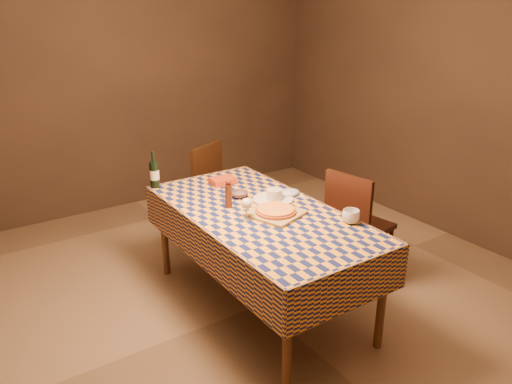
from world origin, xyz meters
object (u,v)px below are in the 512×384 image
Objects in this scene: chair_far at (198,185)px; cutting_board at (276,214)px; pizza at (276,210)px; bowl at (240,194)px; wine_bottle at (154,174)px; white_plate at (273,199)px; dining_table at (260,221)px; chair_right at (355,221)px.

cutting_board is at bearing -95.48° from chair_far.
pizza is at bearing 0.00° from cutting_board.
cutting_board is 0.42m from bowl.
wine_bottle is (-0.47, 0.97, 0.10)m from cutting_board.
wine_bottle is 0.97m from white_plate.
dining_table is 1.98× the size of chair_far.
dining_table is at bearing -149.26° from white_plate.
bowl is (0.03, 0.31, 0.10)m from dining_table.
chair_right is (0.85, -0.09, -0.17)m from dining_table.
dining_table is at bearing -64.43° from wine_bottle.
chair_far is (0.19, 1.32, -0.17)m from dining_table.
pizza is 0.36× the size of chair_far.
cutting_board is 0.35× the size of chair_right.
cutting_board is 1.46m from chair_far.
chair_right reaches higher than dining_table.
cutting_board is 1.11× the size of white_plate.
cutting_board is 0.02m from pizza.
bowl is 0.26m from white_plate.
wine_bottle reaches higher than white_plate.
white_plate is 0.73m from chair_right.
chair_right is (0.65, -0.21, -0.26)m from white_plate.
white_plate is at bearing 57.83° from cutting_board.
cutting_board is at bearing -64.28° from wine_bottle.
chair_far is at bearing 36.86° from wine_bottle.
bowl is 0.44× the size of wine_bottle.
wine_bottle reaches higher than pizza.
pizza reaches higher than bowl.
wine_bottle is (-0.41, 0.86, 0.19)m from dining_table.
bowl is (-0.03, 0.42, -0.01)m from pizza.
chair_far is at bearing 81.69° from dining_table.
dining_table is 0.16m from pizza.
chair_right is at bearing -65.13° from chair_far.
cutting_board is at bearing 0.00° from pizza.
chair_far and chair_right have the same top height.
bowl is at bearing 84.98° from dining_table.
wine_bottle is 1.62m from chair_right.
pizza is at bearing -95.48° from chair_far.
chair_far is 1.00× the size of chair_right.
chair_far is 1.56m from chair_right.
chair_far is (0.61, 0.45, -0.36)m from wine_bottle.
cutting_board is (0.06, -0.11, 0.09)m from dining_table.
wine_bottle is at bearing 115.57° from dining_table.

